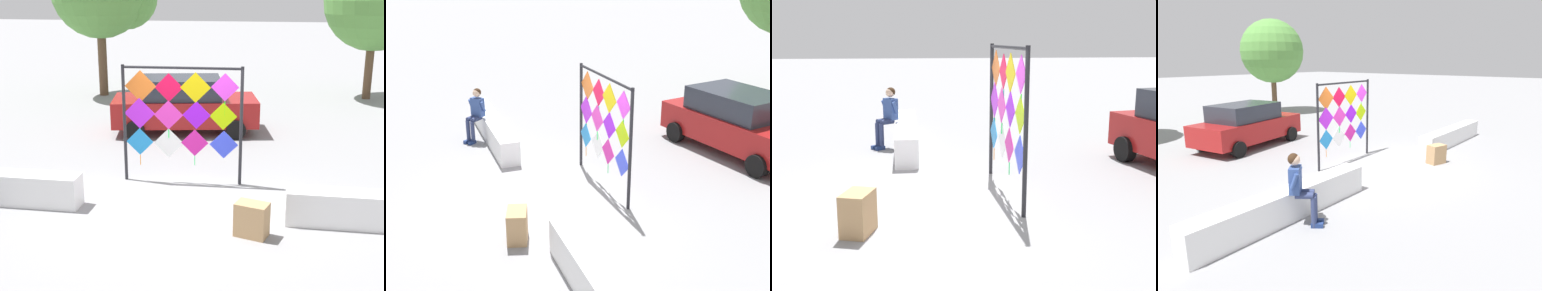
# 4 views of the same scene
# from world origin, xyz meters

# --- Properties ---
(ground) EXTENTS (120.00, 120.00, 0.00)m
(ground) POSITION_xyz_m (0.00, 0.00, 0.00)
(ground) COLOR gray
(kite_display_rack) EXTENTS (2.58, 0.15, 2.55)m
(kite_display_rack) POSITION_xyz_m (-0.27, 1.26, 1.54)
(kite_display_rack) COLOR #232328
(kite_display_rack) RESTS_ON ground
(parked_car) EXTENTS (4.42, 2.59, 1.61)m
(parked_car) POSITION_xyz_m (-0.96, 5.44, 0.82)
(parked_car) COLOR maroon
(parked_car) RESTS_ON ground
(cardboard_box_large) EXTENTS (0.63, 0.50, 0.60)m
(cardboard_box_large) POSITION_xyz_m (1.39, -1.12, 0.30)
(cardboard_box_large) COLOR tan
(cardboard_box_large) RESTS_ON ground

